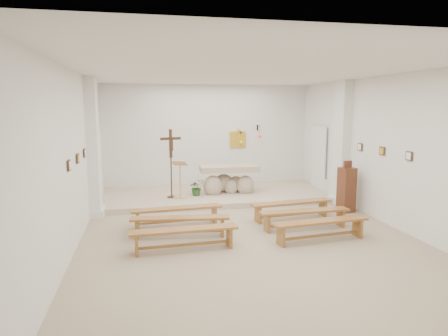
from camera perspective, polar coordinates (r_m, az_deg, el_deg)
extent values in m
cube|color=tan|center=(9.07, 2.77, -9.05)|extent=(7.00, 10.00, 0.00)
cube|color=silver|center=(8.54, -20.50, 1.32)|extent=(0.02, 10.00, 3.50)
cube|color=silver|center=(10.13, 22.36, 2.32)|extent=(0.02, 10.00, 3.50)
cube|color=silver|center=(13.56, -2.37, 4.45)|extent=(7.00, 0.02, 3.50)
cube|color=silver|center=(8.66, 2.94, 13.50)|extent=(7.00, 10.00, 0.02)
cube|color=beige|center=(12.36, -1.23, -3.84)|extent=(6.98, 3.00, 0.15)
cube|color=white|center=(10.49, -18.18, 2.74)|extent=(0.26, 0.55, 3.50)
cube|color=white|center=(11.78, 16.48, 3.43)|extent=(0.26, 0.55, 3.50)
cube|color=yellow|center=(13.75, 1.99, 4.09)|extent=(0.55, 0.04, 0.55)
cube|color=black|center=(13.91, 4.81, 5.77)|extent=(0.04, 0.02, 0.20)
cylinder|color=black|center=(13.76, 4.98, 6.03)|extent=(0.02, 0.30, 0.02)
cylinder|color=black|center=(13.63, 5.15, 5.28)|extent=(0.01, 0.01, 0.34)
sphere|color=red|center=(13.64, 5.14, 4.49)|extent=(0.11, 0.11, 0.11)
cube|color=#472E1F|center=(7.75, -21.24, 0.36)|extent=(0.03, 0.20, 0.20)
cube|color=#472E1F|center=(8.73, -20.16, 1.30)|extent=(0.03, 0.20, 0.20)
cube|color=#472E1F|center=(9.72, -19.29, 2.05)|extent=(0.03, 0.20, 0.20)
cube|color=#472E1F|center=(9.48, 24.92, 1.57)|extent=(0.03, 0.20, 0.20)
cube|color=#472E1F|center=(10.29, 21.64, 2.28)|extent=(0.03, 0.20, 0.20)
cube|color=#472E1F|center=(11.14, 18.85, 2.88)|extent=(0.03, 0.20, 0.20)
cube|color=silver|center=(11.42, -17.72, -4.31)|extent=(0.10, 0.85, 0.52)
cube|color=silver|center=(12.64, 14.95, -2.95)|extent=(0.10, 0.85, 0.52)
ellipsoid|color=#BFAE92|center=(12.05, -1.60, -2.61)|extent=(0.58, 0.49, 0.65)
ellipsoid|color=#BFAE92|center=(12.26, 3.06, -2.50)|extent=(0.54, 0.46, 0.61)
ellipsoid|color=#BFAE92|center=(12.41, -0.05, -2.19)|extent=(0.61, 0.52, 0.58)
ellipsoid|color=#BFAE92|center=(12.46, 1.72, -2.38)|extent=(0.50, 0.42, 0.54)
ellipsoid|color=#BFAE92|center=(12.25, 1.01, -2.73)|extent=(0.42, 0.36, 0.50)
cube|color=#BFAE92|center=(12.18, 0.76, -0.07)|extent=(1.80, 0.74, 0.17)
cube|color=tan|center=(11.71, -6.24, -4.13)|extent=(0.43, 0.43, 0.04)
cylinder|color=tan|center=(11.61, -6.28, -1.91)|extent=(0.05, 0.05, 0.96)
cube|color=tan|center=(11.51, -6.35, 0.65)|extent=(0.48, 0.41, 0.16)
cube|color=white|center=(11.47, -6.40, 0.86)|extent=(0.40, 0.34, 0.12)
cylinder|color=#3B2412|center=(11.76, -7.48, -4.11)|extent=(0.26, 0.26, 0.03)
cylinder|color=#3B2412|center=(11.64, -7.53, -1.32)|extent=(0.04, 0.04, 1.20)
cube|color=#3B2412|center=(11.51, -7.63, 3.49)|extent=(0.09, 0.07, 0.82)
cube|color=#3B2412|center=(11.50, -7.65, 4.19)|extent=(0.59, 0.20, 0.08)
cube|color=#3B2412|center=(11.48, -7.58, 3.31)|extent=(0.12, 0.07, 0.35)
imported|color=#245020|center=(11.90, -3.91, -2.76)|extent=(0.52, 0.48, 0.49)
cube|color=#552B18|center=(11.06, 17.09, -2.98)|extent=(0.43, 0.43, 1.19)
cube|color=#552B18|center=(10.95, 17.25, 0.50)|extent=(0.24, 0.09, 0.19)
cube|color=#9B682D|center=(9.44, -6.76, -5.74)|extent=(2.12, 0.52, 0.05)
cube|color=#9B682D|center=(9.39, -12.24, -7.34)|extent=(0.08, 0.31, 0.40)
cube|color=#9B682D|center=(9.68, -1.41, -6.64)|extent=(0.08, 0.31, 0.40)
cube|color=#9B682D|center=(9.52, -6.73, -7.51)|extent=(1.76, 0.21, 0.05)
cube|color=#9B682D|center=(10.06, 9.62, -4.89)|extent=(2.12, 0.62, 0.05)
cube|color=#9B682D|center=(9.72, 4.87, -6.61)|extent=(0.10, 0.31, 0.40)
cube|color=#9B682D|center=(10.57, 13.91, -5.58)|extent=(0.10, 0.31, 0.40)
cube|color=#9B682D|center=(10.13, 9.57, -6.56)|extent=(1.76, 0.30, 0.05)
cube|color=#9B682D|center=(8.63, -6.30, -7.11)|extent=(2.12, 0.58, 0.05)
cube|color=#9B682D|center=(8.77, -12.27, -8.50)|extent=(0.09, 0.31, 0.40)
cube|color=#9B682D|center=(8.72, -0.24, -8.40)|extent=(0.09, 0.31, 0.40)
cube|color=#9B682D|center=(8.72, -6.26, -9.04)|extent=(1.76, 0.26, 0.05)
cube|color=#9B682D|center=(9.31, 11.47, -6.06)|extent=(2.11, 0.38, 0.05)
cube|color=#9B682D|center=(9.04, 6.14, -7.82)|extent=(0.06, 0.31, 0.40)
cube|color=#9B682D|center=(9.76, 16.32, -6.87)|extent=(0.06, 0.31, 0.40)
cube|color=#9B682D|center=(9.39, 11.41, -7.86)|extent=(1.77, 0.10, 0.05)
cube|color=#9B682D|center=(7.83, -5.73, -8.76)|extent=(2.11, 0.43, 0.05)
cube|color=#9B682D|center=(7.83, -12.39, -10.63)|extent=(0.07, 0.31, 0.40)
cube|color=#9B682D|center=(8.08, 0.76, -9.81)|extent=(0.07, 0.31, 0.40)
cube|color=#9B682D|center=(7.93, -5.70, -10.87)|extent=(1.77, 0.14, 0.05)
cube|color=#9B682D|center=(8.57, 13.65, -7.42)|extent=(2.12, 0.56, 0.05)
cube|color=#9B682D|center=(8.22, 8.11, -9.57)|extent=(0.09, 0.31, 0.40)
cube|color=#9B682D|center=(9.12, 18.53, -8.08)|extent=(0.09, 0.31, 0.40)
cube|color=#9B682D|center=(8.66, 13.58, -9.36)|extent=(1.76, 0.25, 0.05)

